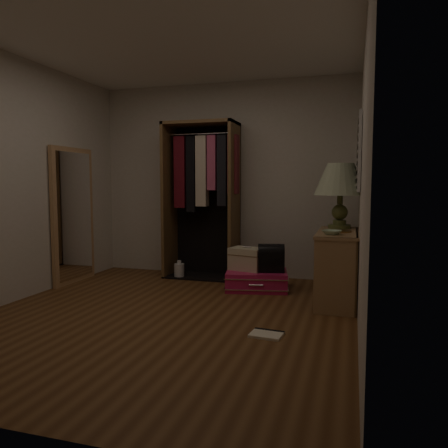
% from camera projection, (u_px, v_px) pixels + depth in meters
% --- Properties ---
extents(ground, '(4.00, 4.00, 0.00)m').
position_uv_depth(ground, '(165.00, 316.00, 4.14)').
color(ground, '#593519').
rests_on(ground, ground).
extents(room_walls, '(3.52, 4.02, 2.60)m').
position_uv_depth(room_walls, '(173.00, 157.00, 4.02)').
color(room_walls, beige).
rests_on(room_walls, ground).
extents(console_bookshelf, '(0.42, 1.12, 0.75)m').
position_uv_depth(console_bookshelf, '(337.00, 264.00, 4.66)').
color(console_bookshelf, '#9B724B').
rests_on(console_bookshelf, ground).
extents(open_wardrobe, '(0.98, 0.50, 2.05)m').
position_uv_depth(open_wardrobe, '(204.00, 186.00, 5.78)').
color(open_wardrobe, brown).
rests_on(open_wardrobe, ground).
extents(floor_mirror, '(0.06, 0.80, 1.70)m').
position_uv_depth(floor_mirror, '(73.00, 216.00, 5.50)').
color(floor_mirror, tan).
rests_on(floor_mirror, ground).
extents(pink_suitcase, '(0.82, 0.66, 0.22)m').
position_uv_depth(pink_suitcase, '(257.00, 280.00, 5.17)').
color(pink_suitcase, '#BF1750').
rests_on(pink_suitcase, ground).
extents(train_case, '(0.45, 0.36, 0.29)m').
position_uv_depth(train_case, '(247.00, 259.00, 5.21)').
color(train_case, '#BFB492').
rests_on(train_case, pink_suitcase).
extents(black_bag, '(0.34, 0.26, 0.33)m').
position_uv_depth(black_bag, '(271.00, 257.00, 5.10)').
color(black_bag, black).
rests_on(black_bag, pink_suitcase).
extents(table_lamp, '(0.59, 0.59, 0.73)m').
position_uv_depth(table_lamp, '(340.00, 181.00, 4.86)').
color(table_lamp, '#4E582A').
rests_on(table_lamp, console_bookshelf).
extents(brass_tray, '(0.32, 0.32, 0.02)m').
position_uv_depth(brass_tray, '(338.00, 231.00, 4.55)').
color(brass_tray, olive).
rests_on(brass_tray, console_bookshelf).
extents(ceramic_bowl, '(0.23, 0.23, 0.04)m').
position_uv_depth(ceramic_bowl, '(332.00, 232.00, 4.29)').
color(ceramic_bowl, '#A7C7A6').
rests_on(ceramic_bowl, console_bookshelf).
extents(white_jug, '(0.15, 0.15, 0.24)m').
position_uv_depth(white_jug, '(179.00, 270.00, 5.80)').
color(white_jug, silver).
rests_on(white_jug, ground).
extents(floor_book, '(0.28, 0.23, 0.02)m').
position_uv_depth(floor_book, '(267.00, 334.00, 3.61)').
color(floor_book, '#F0E6C9').
rests_on(floor_book, ground).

